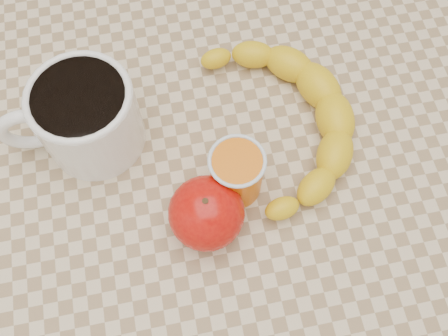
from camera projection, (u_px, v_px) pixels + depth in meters
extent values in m
plane|color=tan|center=(224.00, 286.00, 1.30)|extent=(3.00, 3.00, 0.00)
cube|color=#CAB48F|center=(224.00, 181.00, 0.64)|extent=(0.80, 0.80, 0.04)
cube|color=brown|center=(224.00, 194.00, 0.68)|extent=(0.74, 0.74, 0.06)
cylinder|color=brown|center=(36.00, 130.00, 1.09)|extent=(0.05, 0.05, 0.71)
cylinder|color=brown|center=(343.00, 76.00, 1.14)|extent=(0.05, 0.05, 0.71)
cylinder|color=white|center=(89.00, 118.00, 0.59)|extent=(0.12, 0.12, 0.10)
cylinder|color=black|center=(79.00, 98.00, 0.55)|extent=(0.10, 0.10, 0.01)
torus|color=white|center=(78.00, 96.00, 0.55)|extent=(0.12, 0.12, 0.01)
torus|color=white|center=(30.00, 130.00, 0.59)|extent=(0.08, 0.02, 0.08)
cylinder|color=#DC6306|center=(236.00, 174.00, 0.58)|extent=(0.06, 0.06, 0.07)
torus|color=silver|center=(237.00, 161.00, 0.54)|extent=(0.07, 0.07, 0.00)
ellipsoid|color=#9C0505|center=(206.00, 213.00, 0.56)|extent=(0.11, 0.11, 0.08)
cylinder|color=#382311|center=(205.00, 203.00, 0.52)|extent=(0.01, 0.01, 0.01)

